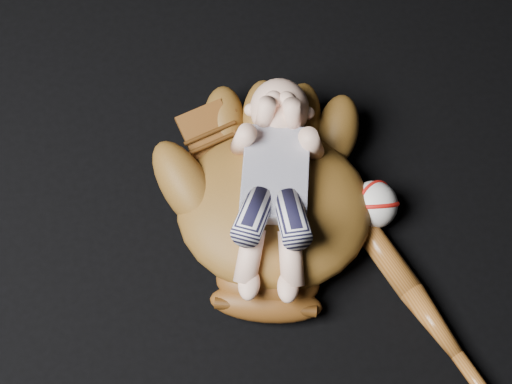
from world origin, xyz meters
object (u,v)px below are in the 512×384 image
at_px(baseball_bat, 421,305).
at_px(baseball, 374,205).
at_px(newborn_baby, 274,189).
at_px(baseball_glove, 274,203).

bearing_deg(baseball_bat, baseball, 105.03).
bearing_deg(newborn_baby, baseball_glove, 82.60).
distance_m(newborn_baby, baseball, 0.20).
xyz_separation_m(baseball_glove, baseball_bat, (0.22, -0.19, -0.05)).
bearing_deg(baseball_glove, baseball_bat, -28.62).
height_order(baseball_glove, baseball, baseball_glove).
height_order(baseball_bat, baseball, baseball).
bearing_deg(baseball_glove, baseball, 9.16).
height_order(baseball_glove, baseball_bat, baseball_glove).
height_order(newborn_baby, baseball_bat, newborn_baby).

